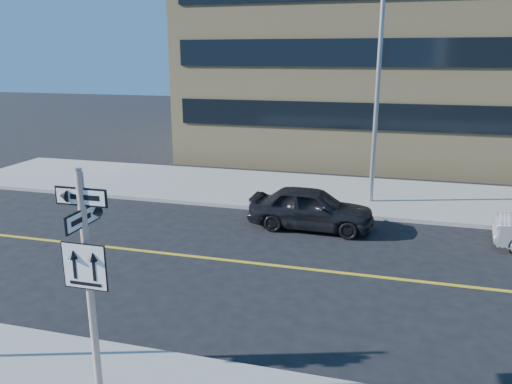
% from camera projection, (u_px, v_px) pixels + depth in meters
% --- Properties ---
extents(ground, '(120.00, 120.00, 0.00)m').
position_uv_depth(ground, '(163.00, 328.00, 11.16)').
color(ground, black).
rests_on(ground, ground).
extents(sign_pole, '(0.92, 0.92, 4.06)m').
position_uv_depth(sign_pole, '(88.00, 274.00, 8.17)').
color(sign_pole, white).
rests_on(sign_pole, near_sidewalk).
extents(parked_car_a, '(1.86, 4.38, 1.48)m').
position_uv_depth(parked_car_a, '(311.00, 208.00, 17.40)').
color(parked_car_a, black).
rests_on(parked_car_a, ground).
extents(streetlight_a, '(0.55, 2.25, 8.00)m').
position_uv_depth(streetlight_a, '(377.00, 86.00, 18.87)').
color(streetlight_a, gray).
rests_on(streetlight_a, far_sidewalk).
extents(building_brick, '(18.00, 18.00, 18.00)m').
position_uv_depth(building_brick, '(358.00, 4.00, 31.50)').
color(building_brick, tan).
rests_on(building_brick, ground).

